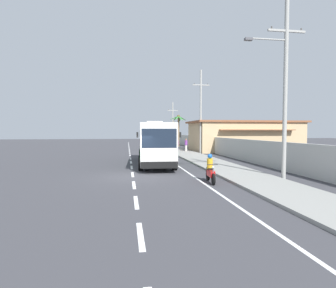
{
  "coord_description": "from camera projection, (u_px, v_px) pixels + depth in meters",
  "views": [
    {
      "loc": [
        -0.34,
        -16.86,
        2.82
      ],
      "look_at": [
        3.14,
        5.82,
        1.7
      ],
      "focal_mm": 28.66,
      "sensor_mm": 36.0,
      "label": 1
    }
  ],
  "objects": [
    {
      "name": "ground_plane",
      "position": [
        133.0,
        176.0,
        16.83
      ],
      "size": [
        160.0,
        160.0,
        0.0
      ],
      "primitive_type": "plane",
      "color": "#3A3A3F"
    },
    {
      "name": "sidewalk_kerb",
      "position": [
        197.0,
        158.0,
        27.73
      ],
      "size": [
        3.2,
        90.0,
        0.14
      ],
      "primitive_type": "cube",
      "color": "gray",
      "rests_on": "ground"
    },
    {
      "name": "lane_markings",
      "position": [
        149.0,
        155.0,
        31.65
      ],
      "size": [
        3.88,
        71.0,
        0.01
      ],
      "color": "white",
      "rests_on": "ground"
    },
    {
      "name": "boundary_wall",
      "position": [
        219.0,
        146.0,
        32.21
      ],
      "size": [
        0.24,
        60.0,
        2.04
      ],
      "primitive_type": "cube",
      "color": "#B2B2AD",
      "rests_on": "ground"
    },
    {
      "name": "coach_bus_foreground",
      "position": [
        155.0,
        142.0,
        22.82
      ],
      "size": [
        3.3,
        10.92,
        3.67
      ],
      "color": "silver",
      "rests_on": "ground"
    },
    {
      "name": "motorcycle_beside_bus",
      "position": [
        210.0,
        171.0,
        14.66
      ],
      "size": [
        0.56,
        1.96,
        1.56
      ],
      "color": "black",
      "rests_on": "ground"
    },
    {
      "name": "pedestrian_near_kerb",
      "position": [
        173.0,
        143.0,
        39.23
      ],
      "size": [
        0.36,
        0.36,
        1.69
      ],
      "rotation": [
        0.0,
        0.0,
        2.66
      ],
      "color": "#75388E",
      "rests_on": "sidewalk_kerb"
    },
    {
      "name": "pedestrian_midwalk",
      "position": [
        186.0,
        145.0,
        35.51
      ],
      "size": [
        0.36,
        0.36,
        1.66
      ],
      "rotation": [
        0.0,
        0.0,
        4.33
      ],
      "color": "beige",
      "rests_on": "sidewalk_kerb"
    },
    {
      "name": "pedestrian_far_walk",
      "position": [
        177.0,
        144.0,
        37.0
      ],
      "size": [
        0.36,
        0.36,
        1.58
      ],
      "rotation": [
        0.0,
        0.0,
        2.34
      ],
      "color": "#75388E",
      "rests_on": "sidewalk_kerb"
    },
    {
      "name": "utility_pole_nearest",
      "position": [
        284.0,
        84.0,
        15.45
      ],
      "size": [
        3.68,
        0.24,
        10.49
      ],
      "color": "#9E9E99",
      "rests_on": "ground"
    },
    {
      "name": "utility_pole_mid",
      "position": [
        201.0,
        111.0,
        33.36
      ],
      "size": [
        2.13,
        0.24,
        10.37
      ],
      "color": "#9E9E99",
      "rests_on": "ground"
    },
    {
      "name": "utility_pole_far",
      "position": [
        173.0,
        123.0,
        51.23
      ],
      "size": [
        2.03,
        0.24,
        8.27
      ],
      "color": "#9E9E99",
      "rests_on": "ground"
    },
    {
      "name": "palm_nearest",
      "position": [
        178.0,
        125.0,
        48.14
      ],
      "size": [
        3.07,
        2.87,
        5.71
      ],
      "color": "brown",
      "rests_on": "ground"
    },
    {
      "name": "palm_second",
      "position": [
        173.0,
        127.0,
        57.26
      ],
      "size": [
        3.04,
        3.21,
        4.89
      ],
      "color": "brown",
      "rests_on": "ground"
    },
    {
      "name": "roadside_building",
      "position": [
        244.0,
        136.0,
        37.99
      ],
      "size": [
        15.13,
        8.63,
        4.19
      ],
      "color": "tan",
      "rests_on": "ground"
    }
  ]
}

